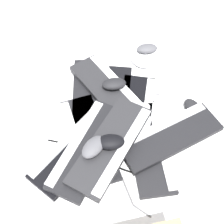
# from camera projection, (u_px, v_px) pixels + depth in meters

# --- Properties ---
(ground_plane) EXTENTS (3.20, 3.20, 0.00)m
(ground_plane) POSITION_uv_depth(u_px,v_px,m) (104.00, 120.00, 1.40)
(ground_plane) COLOR white
(keyboard_0) EXTENTS (0.32, 0.46, 0.03)m
(keyboard_0) POSITION_uv_depth(u_px,v_px,m) (88.00, 139.00, 1.33)
(keyboard_0) COLOR black
(keyboard_0) RESTS_ON ground
(keyboard_1) EXTENTS (0.37, 0.45, 0.03)m
(keyboard_1) POSITION_uv_depth(u_px,v_px,m) (149.00, 146.00, 1.31)
(keyboard_1) COLOR black
(keyboard_1) RESTS_ON ground
(keyboard_2) EXTENTS (0.44, 0.39, 0.03)m
(keyboard_2) POSITION_uv_depth(u_px,v_px,m) (135.00, 114.00, 1.40)
(keyboard_2) COLOR black
(keyboard_2) RESTS_ON ground
(keyboard_3) EXTENTS (0.43, 0.40, 0.03)m
(keyboard_3) POSITION_uv_depth(u_px,v_px,m) (112.00, 102.00, 1.44)
(keyboard_3) COLOR black
(keyboard_3) RESTS_ON ground
(keyboard_4) EXTENTS (0.40, 0.43, 0.03)m
(keyboard_4) POSITION_uv_depth(u_px,v_px,m) (90.00, 95.00, 1.47)
(keyboard_4) COLOR black
(keyboard_4) RESTS_ON ground
(keyboard_5) EXTENTS (0.46, 0.25, 0.03)m
(keyboard_5) POSITION_uv_depth(u_px,v_px,m) (170.00, 136.00, 1.30)
(keyboard_5) COLOR black
(keyboard_5) RESTS_ON keyboard_1
(keyboard_6) EXTENTS (0.46, 0.22, 0.03)m
(keyboard_6) POSITION_uv_depth(u_px,v_px,m) (77.00, 148.00, 1.27)
(keyboard_6) COLOR black
(keyboard_6) RESTS_ON keyboard_0
(keyboard_7) EXTENTS (0.46, 0.31, 0.03)m
(keyboard_7) POSITION_uv_depth(u_px,v_px,m) (88.00, 147.00, 1.24)
(keyboard_7) COLOR black
(keyboard_7) RESTS_ON keyboard_6
(keyboard_8) EXTENTS (0.46, 0.28, 0.03)m
(keyboard_8) POSITION_uv_depth(u_px,v_px,m) (111.00, 145.00, 1.21)
(keyboard_8) COLOR #232326
(keyboard_8) RESTS_ON keyboard_7
(keyboard_9) EXTENTS (0.20, 0.46, 0.03)m
(keyboard_9) POSITION_uv_depth(u_px,v_px,m) (108.00, 89.00, 1.45)
(keyboard_9) COLOR #232326
(keyboard_9) RESTS_ON keyboard_4
(mouse_0) EXTENTS (0.12, 0.09, 0.04)m
(mouse_0) POSITION_uv_depth(u_px,v_px,m) (93.00, 147.00, 1.16)
(mouse_0) COLOR #4C4C51
(mouse_0) RESTS_ON keyboard_8
(mouse_1) EXTENTS (0.13, 0.12, 0.04)m
(mouse_1) POSITION_uv_depth(u_px,v_px,m) (147.00, 49.00, 1.64)
(mouse_1) COLOR #4C4C51
(mouse_1) RESTS_ON ground
(mouse_2) EXTENTS (0.13, 0.12, 0.04)m
(mouse_2) POSITION_uv_depth(u_px,v_px,m) (114.00, 84.00, 1.42)
(mouse_2) COLOR black
(mouse_2) RESTS_ON keyboard_9
(mouse_3) EXTENTS (0.07, 0.11, 0.04)m
(mouse_3) POSITION_uv_depth(u_px,v_px,m) (140.00, 61.00, 1.58)
(mouse_3) COLOR silver
(mouse_3) RESTS_ON ground
(mouse_4) EXTENTS (0.09, 0.12, 0.04)m
(mouse_4) POSITION_uv_depth(u_px,v_px,m) (193.00, 108.00, 1.41)
(mouse_4) COLOR black
(mouse_4) RESTS_ON ground
(mouse_5) EXTENTS (0.13, 0.12, 0.04)m
(mouse_5) POSITION_uv_depth(u_px,v_px,m) (110.00, 142.00, 1.17)
(mouse_5) COLOR black
(mouse_5) RESTS_ON keyboard_8
(mouse_6) EXTENTS (0.12, 0.09, 0.04)m
(mouse_6) POSITION_uv_depth(u_px,v_px,m) (139.00, 110.00, 1.37)
(mouse_6) COLOR #B7B7BC
(mouse_6) RESTS_ON keyboard_2
(cable_0) EXTENTS (0.47, 0.47, 0.01)m
(cable_0) POSITION_uv_depth(u_px,v_px,m) (124.00, 140.00, 1.33)
(cable_0) COLOR #59595B
(cable_0) RESTS_ON ground
(cable_1) EXTENTS (0.29, 0.43, 0.01)m
(cable_1) POSITION_uv_depth(u_px,v_px,m) (106.00, 157.00, 1.29)
(cable_1) COLOR black
(cable_1) RESTS_ON ground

